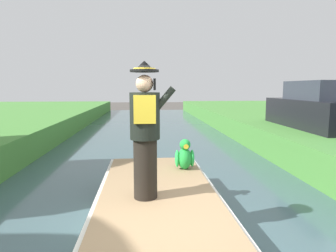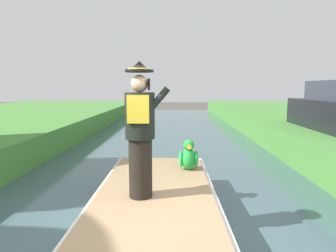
# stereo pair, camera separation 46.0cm
# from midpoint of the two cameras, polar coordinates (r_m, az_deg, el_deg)

# --- Properties ---
(boat) EXTENTS (1.85, 4.22, 0.61)m
(boat) POSITION_cam_midpoint_polar(r_m,az_deg,el_deg) (4.56, -4.97, -15.90)
(boat) COLOR silver
(boat) RESTS_ON canal_water
(person_pirate) EXTENTS (0.61, 0.42, 1.85)m
(person_pirate) POSITION_cam_midpoint_polar(r_m,az_deg,el_deg) (3.92, -7.82, -1.02)
(person_pirate) COLOR black
(person_pirate) RESTS_ON boat
(parrot_plush) EXTENTS (0.36, 0.35, 0.57)m
(parrot_plush) POSITION_cam_midpoint_polar(r_m,az_deg,el_deg) (5.39, 0.85, -5.95)
(parrot_plush) COLOR green
(parrot_plush) RESTS_ON boat
(parked_car_dark) EXTENTS (1.72, 4.01, 1.50)m
(parked_car_dark) POSITION_cam_midpoint_polar(r_m,az_deg,el_deg) (10.45, 26.06, 3.14)
(parked_car_dark) COLOR black
(parked_car_dark) RESTS_ON grass_bank_far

